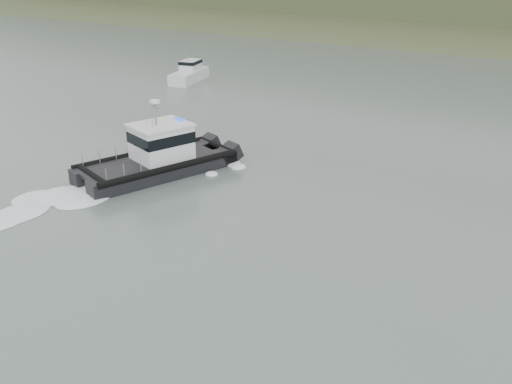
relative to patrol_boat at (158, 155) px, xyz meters
The scene contains 3 objects.
ground 16.29m from the patrol_boat, 47.67° to the right, with size 400.00×400.00×0.00m, color #4F5E58.
patrol_boat is the anchor object (origin of this frame).
motorboat 29.80m from the patrol_boat, 125.82° to the left, with size 3.93×7.00×3.66m.
Camera 1 is at (14.12, -14.00, 13.47)m, focal length 40.00 mm.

